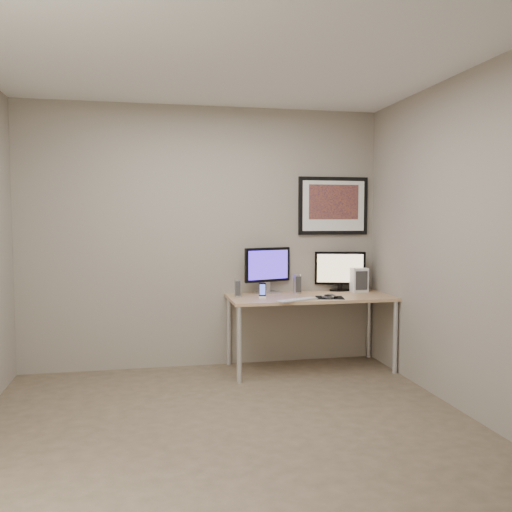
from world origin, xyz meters
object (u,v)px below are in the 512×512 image
at_px(framed_art, 333,206).
at_px(monitor_large, 268,268).
at_px(monitor_tv, 340,270).
at_px(keyboard, 297,300).
at_px(desk, 310,302).
at_px(phone_dock, 263,290).
at_px(speaker_right, 297,284).
at_px(speaker_left, 238,288).
at_px(fan_unit, 359,280).

bearing_deg(framed_art, monitor_large, -174.05).
xyz_separation_m(monitor_tv, keyboard, (-0.62, -0.55, -0.21)).
relative_size(monitor_large, monitor_tv, 0.96).
xyz_separation_m(desk, phone_dock, (-0.49, -0.05, 0.14)).
distance_m(phone_dock, keyboard, 0.36).
bearing_deg(monitor_large, phone_dock, -128.84).
height_order(monitor_large, phone_dock, monitor_large).
height_order(framed_art, keyboard, framed_art).
bearing_deg(speaker_right, desk, -71.39).
bearing_deg(monitor_large, speaker_right, -31.88).
height_order(desk, monitor_large, monitor_large).
distance_m(speaker_left, keyboard, 0.61).
relative_size(speaker_right, fan_unit, 0.78).
distance_m(monitor_large, speaker_left, 0.42).
height_order(monitor_large, fan_unit, monitor_large).
bearing_deg(monitor_large, speaker_left, -169.55).
distance_m(desk, keyboard, 0.35).
distance_m(desk, fan_unit, 0.64).
relative_size(phone_dock, keyboard, 0.35).
height_order(framed_art, speaker_left, framed_art).
relative_size(framed_art, speaker_right, 3.88).
distance_m(monitor_large, phone_dock, 0.38).
bearing_deg(monitor_tv, speaker_left, -154.92).
height_order(speaker_left, speaker_right, speaker_right).
bearing_deg(desk, speaker_left, 173.81).
bearing_deg(fan_unit, speaker_right, 178.02).
xyz_separation_m(framed_art, monitor_tv, (0.06, -0.05, -0.67)).
xyz_separation_m(desk, fan_unit, (0.59, 0.18, 0.19)).
bearing_deg(monitor_large, fan_unit, -22.32).
height_order(phone_dock, fan_unit, fan_unit).
xyz_separation_m(desk, speaker_left, (-0.71, 0.08, 0.15)).
height_order(monitor_large, monitor_tv, monitor_large).
height_order(framed_art, fan_unit, framed_art).
height_order(desk, framed_art, framed_art).
xyz_separation_m(speaker_left, keyboard, (0.50, -0.35, -0.08)).
xyz_separation_m(speaker_right, fan_unit, (0.67, -0.00, 0.03)).
bearing_deg(desk, speaker_right, 113.50).
distance_m(framed_art, speaker_left, 1.35).
height_order(speaker_left, fan_unit, fan_unit).
relative_size(framed_art, fan_unit, 3.03).
xyz_separation_m(framed_art, fan_unit, (0.24, -0.15, -0.77)).
bearing_deg(speaker_left, framed_art, 22.30).
height_order(framed_art, speaker_right, framed_art).
xyz_separation_m(speaker_right, phone_dock, (-0.41, -0.23, -0.02)).
bearing_deg(monitor_tv, framed_art, 154.00).
xyz_separation_m(phone_dock, keyboard, (0.28, -0.22, -0.07)).
bearing_deg(fan_unit, desk, -164.61).
distance_m(monitor_tv, keyboard, 0.86).
xyz_separation_m(framed_art, monitor_large, (-0.72, -0.08, -0.63)).
relative_size(desk, speaker_left, 9.38).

